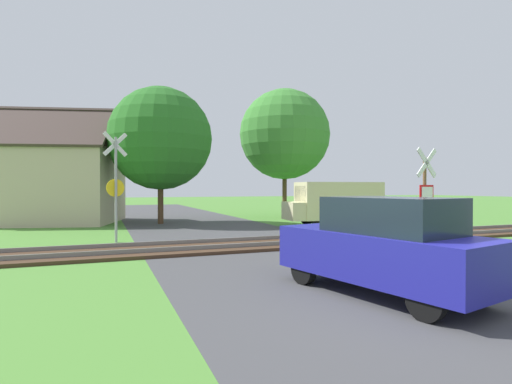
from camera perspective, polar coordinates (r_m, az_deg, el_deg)
The scene contains 10 objects.
ground_plane at distance 7.37m, azimuth 20.24°, elevation -14.77°, with size 160.00×160.00×0.00m, color #4C8433.
road_asphalt at distance 8.93m, azimuth 11.53°, elevation -12.01°, with size 7.26×80.00×0.01m, color #424244.
rail_track at distance 13.46m, azimuth -0.45°, elevation -7.49°, with size 60.00×2.60×0.22m.
stop_sign_near at distance 12.57m, azimuth 23.05°, elevation -0.47°, with size 0.87×0.20×3.12m.
crossing_sign_far at distance 15.09m, azimuth -19.41°, elevation 1.46°, with size 0.85×0.27×3.95m.
house at distance 24.95m, azimuth -27.27°, elevation 1.16°, with size 8.54×7.81×6.42m.
tree_right at distance 26.78m, azimuth 4.11°, elevation 8.19°, with size 5.96×5.96×8.48m.
tree_center at distance 22.44m, azimuth -13.49°, elevation 7.42°, with size 5.57×5.57×7.41m.
mail_truck at distance 20.96m, azimuth 11.27°, elevation -1.36°, with size 5.09×2.43×2.24m.
parked_car at distance 7.70m, azimuth 17.77°, elevation -7.31°, with size 2.48×4.26×1.78m.
Camera 1 is at (-4.70, -5.33, 1.95)m, focal length 28.00 mm.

